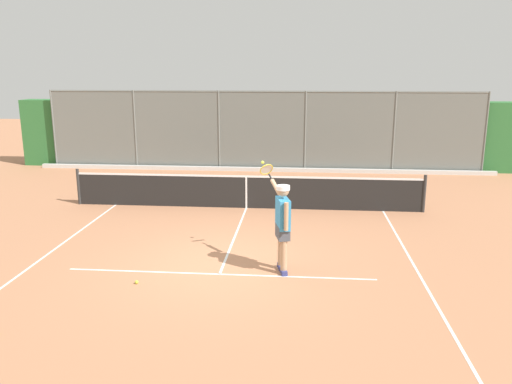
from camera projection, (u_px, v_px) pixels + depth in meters
name	position (u px, v px, depth m)	size (l,w,h in m)	color
ground_plane	(224.00, 265.00, 10.50)	(60.00, 60.00, 0.00)	#B27551
court_line_markings	(217.00, 280.00, 9.70)	(7.87, 9.03, 0.01)	white
fence_backdrop	(263.00, 135.00, 20.61)	(19.98, 1.37, 3.13)	slate
tennis_net	(246.00, 191.00, 14.68)	(10.12, 0.09, 1.07)	#2D2D2D
tennis_player	(282.00, 221.00, 9.92)	(0.71, 1.35, 2.06)	navy
tennis_ball_mid_court	(137.00, 282.00, 9.55)	(0.07, 0.07, 0.07)	#C1D138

